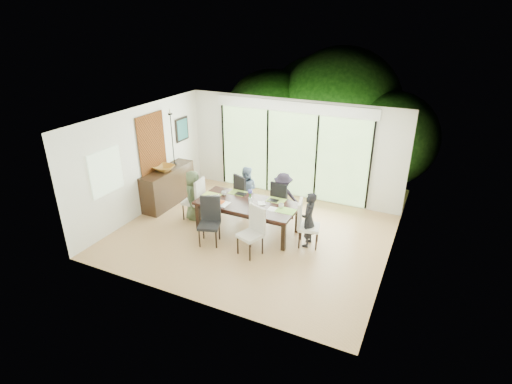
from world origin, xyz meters
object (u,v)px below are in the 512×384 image
at_px(table_top, 247,204).
at_px(bowl, 164,168).
at_px(chair_near_left, 209,222).
at_px(person_left_end, 193,195).
at_px(person_far_right, 283,197).
at_px(cup_a, 224,193).
at_px(person_far_left, 246,190).
at_px(vase, 250,200).
at_px(cup_c, 281,206).
at_px(chair_left_end, 193,198).
at_px(chair_near_right, 250,232).
at_px(sideboard, 168,186).
at_px(cup_b, 251,204).
at_px(chair_far_right, 283,200).
at_px(chair_far_left, 246,193).
at_px(person_right_end, 309,220).
at_px(laptop, 213,197).
at_px(chair_right_end, 309,224).

height_order(table_top, bowl, bowl).
height_order(chair_near_left, person_left_end, person_left_end).
xyz_separation_m(person_far_right, cup_a, (-1.25, -0.68, 0.15)).
height_order(person_far_left, bowl, person_far_left).
relative_size(vase, cup_c, 0.97).
distance_m(chair_left_end, person_far_left, 1.34).
height_order(chair_near_right, sideboard, chair_near_right).
bearing_deg(cup_b, chair_far_right, 67.17).
height_order(vase, sideboard, sideboard).
bearing_deg(chair_far_right, chair_near_right, 98.58).
xyz_separation_m(table_top, bowl, (-2.57, 0.34, 0.34)).
xyz_separation_m(chair_far_left, person_right_end, (1.93, -0.85, 0.09)).
xyz_separation_m(person_left_end, person_far_right, (2.03, 0.83, 0.00)).
xyz_separation_m(chair_near_right, cup_c, (0.30, 0.97, 0.24)).
distance_m(chair_far_left, cup_c, 1.48).
relative_size(chair_near_right, laptop, 3.33).
xyz_separation_m(person_left_end, sideboard, (-1.09, 0.44, -0.14)).
height_order(chair_left_end, cup_c, chair_left_end).
bearing_deg(person_far_left, chair_right_end, 143.40).
bearing_deg(cup_c, chair_near_left, -143.27).
bearing_deg(person_far_right, chair_near_right, 74.22).
distance_m(table_top, cup_c, 0.81).
xyz_separation_m(chair_far_right, person_far_right, (0.00, -0.02, 0.09)).
distance_m(person_far_left, vase, 0.94).
xyz_separation_m(chair_right_end, cup_b, (-1.35, -0.10, 0.24)).
xyz_separation_m(table_top, chair_far_left, (-0.45, 0.85, -0.16)).
relative_size(person_far_right, cup_b, 12.90).
bearing_deg(person_far_right, chair_far_left, -15.24).
xyz_separation_m(chair_far_left, cup_a, (-0.25, -0.70, 0.24)).
height_order(table_top, cup_c, cup_c).
bearing_deg(person_far_right, chair_right_end, 124.76).
height_order(chair_far_left, person_far_left, person_far_left).
bearing_deg(chair_right_end, chair_near_left, 100.56).
relative_size(person_left_end, sideboard, 0.72).
distance_m(person_right_end, person_far_right, 1.25).
bearing_deg(person_far_left, table_top, 104.92).
xyz_separation_m(chair_left_end, person_far_left, (1.05, 0.83, 0.09)).
bearing_deg(vase, chair_near_left, -120.87).
height_order(chair_right_end, chair_near_left, same).
height_order(table_top, vase, vase).
relative_size(chair_near_left, person_far_left, 0.85).
bearing_deg(chair_left_end, person_far_right, 107.43).
relative_size(chair_left_end, laptop, 3.33).
distance_m(person_far_right, cup_b, 1.02).
relative_size(table_top, chair_left_end, 2.18).
bearing_deg(chair_near_left, sideboard, 128.61).
bearing_deg(sideboard, person_far_left, 10.47).
bearing_deg(cup_b, chair_far_left, 122.28).
xyz_separation_m(table_top, chair_far_right, (0.55, 0.85, -0.16)).
bearing_deg(sideboard, chair_near_right, -23.05).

